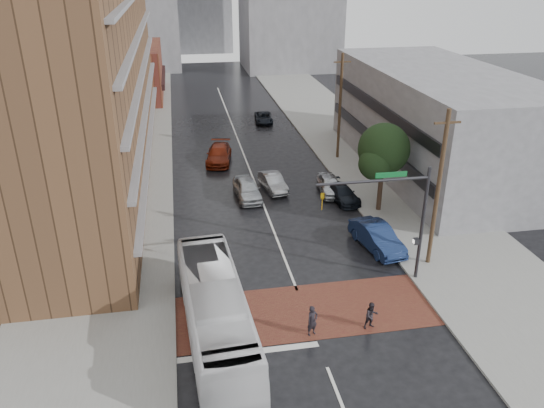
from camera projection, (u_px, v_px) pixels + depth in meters
ground at (307, 317)px, 28.57m from camera, size 160.00×160.00×0.00m
crosswalk at (305, 311)px, 29.02m from camera, size 14.00×5.00×0.02m
sidewalk_west at (123, 167)px, 49.06m from camera, size 9.00×90.00×0.15m
sidewalk_east at (360, 153)px, 52.74m from camera, size 9.00×90.00×0.15m
apartment_block at (69, 9)px, 41.95m from camera, size 10.00×44.00×28.00m
storefront_west at (132, 71)px, 73.49m from camera, size 8.00×16.00×7.00m
building_east at (436, 121)px, 47.22m from camera, size 11.00×26.00×9.00m
street_tree at (384, 152)px, 38.72m from camera, size 4.20×4.10×6.90m
signal_mast at (400, 210)px, 29.77m from camera, size 6.50×0.30×7.20m
utility_pole_near at (438, 189)px, 31.41m from camera, size 1.60×0.26×10.00m
utility_pole_far at (340, 106)px, 49.30m from camera, size 1.60×0.26×10.00m
transit_bus at (216, 312)px, 26.20m from camera, size 3.47×11.99×3.30m
pedestrian_a at (312, 321)px, 26.86m from camera, size 0.73×0.63×1.70m
pedestrian_b at (372, 316)px, 27.40m from camera, size 0.83×0.69×1.53m
car_travel_a at (247, 189)px, 42.52m from camera, size 2.16×4.77×1.59m
car_travel_b at (273, 182)px, 44.12m from camera, size 2.06×4.33×1.37m
car_travel_c at (219, 154)px, 50.19m from camera, size 3.04×5.66×1.56m
suv_travel at (264, 118)px, 62.65m from camera, size 2.31×4.41×1.18m
car_parked_near at (377, 237)px, 35.05m from camera, size 2.61×5.23×1.65m
car_parked_mid at (342, 193)px, 42.17m from camera, size 2.41×4.51×1.24m
car_parked_far at (330, 185)px, 43.50m from camera, size 2.05×4.39×1.46m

